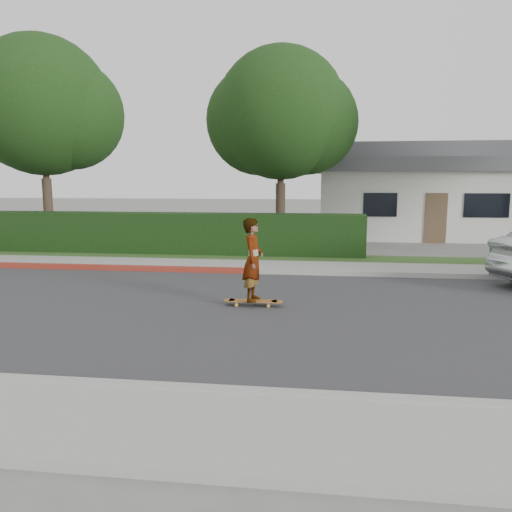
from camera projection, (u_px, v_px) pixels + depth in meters
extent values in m
plane|color=slate|center=(173.00, 309.00, 10.30)|extent=(120.00, 120.00, 0.00)
cube|color=#2D2D30|center=(173.00, 309.00, 10.30)|extent=(60.00, 8.00, 0.01)
cube|color=#9E9E99|center=(78.00, 386.00, 6.27)|extent=(60.00, 0.20, 0.15)
cube|color=gray|center=(39.00, 421.00, 5.39)|extent=(60.00, 1.60, 0.12)
cube|color=#9E9E99|center=(214.00, 270.00, 14.31)|extent=(60.00, 0.20, 0.15)
cube|color=maroon|center=(51.00, 266.00, 14.94)|extent=(12.00, 0.21, 0.15)
cube|color=gray|center=(221.00, 265.00, 15.20)|extent=(60.00, 1.60, 0.12)
cube|color=#2D4C1E|center=(230.00, 258.00, 16.77)|extent=(60.00, 1.60, 0.10)
cube|color=black|center=(149.00, 234.00, 17.63)|extent=(15.00, 1.00, 1.50)
cylinder|color=#33261C|center=(49.00, 213.00, 19.38)|extent=(0.36, 0.36, 2.70)
cylinder|color=#33261C|center=(45.00, 161.00, 19.07)|extent=(0.24, 0.24, 2.25)
sphere|color=black|center=(42.00, 106.00, 18.77)|extent=(5.20, 5.20, 5.20)
sphere|color=black|center=(28.00, 113.00, 19.29)|extent=(4.42, 4.42, 4.42)
sphere|color=black|center=(69.00, 115.00, 18.99)|extent=(4.16, 4.16, 4.16)
cylinder|color=#33261C|center=(280.00, 217.00, 18.75)|extent=(0.36, 0.36, 2.52)
cylinder|color=#33261C|center=(281.00, 166.00, 18.46)|extent=(0.24, 0.24, 2.10)
sphere|color=black|center=(281.00, 113.00, 18.18)|extent=(4.80, 4.80, 4.80)
sphere|color=black|center=(261.00, 121.00, 18.70)|extent=(4.08, 4.08, 4.08)
sphere|color=black|center=(306.00, 122.00, 18.41)|extent=(3.84, 3.84, 3.84)
cube|color=beige|center=(422.00, 203.00, 24.76)|extent=(10.00, 8.00, 3.00)
cube|color=#4C4C51|center=(424.00, 166.00, 24.49)|extent=(10.60, 8.60, 0.60)
cube|color=#4C4C51|center=(424.00, 154.00, 24.40)|extent=(8.40, 6.40, 0.80)
cube|color=black|center=(380.00, 205.00, 21.12)|extent=(1.40, 0.06, 1.00)
cube|color=black|center=(487.00, 205.00, 20.58)|extent=(1.80, 0.06, 1.00)
cube|color=brown|center=(436.00, 218.00, 20.91)|extent=(0.90, 0.06, 2.10)
cylinder|color=gold|center=(237.00, 305.00, 10.46)|extent=(0.07, 0.04, 0.07)
cylinder|color=gold|center=(238.00, 303.00, 10.65)|extent=(0.07, 0.04, 0.07)
cylinder|color=gold|center=(268.00, 306.00, 10.38)|extent=(0.07, 0.04, 0.07)
cylinder|color=gold|center=(269.00, 304.00, 10.57)|extent=(0.07, 0.04, 0.07)
cube|color=silver|center=(237.00, 302.00, 10.54)|extent=(0.06, 0.20, 0.03)
cube|color=silver|center=(269.00, 303.00, 10.47)|extent=(0.06, 0.20, 0.03)
cube|color=brown|center=(253.00, 301.00, 10.50)|extent=(1.01, 0.26, 0.02)
cylinder|color=brown|center=(229.00, 300.00, 10.56)|extent=(0.25, 0.25, 0.02)
cylinder|color=brown|center=(277.00, 302.00, 10.45)|extent=(0.25, 0.25, 0.02)
imported|color=white|center=(253.00, 260.00, 10.37)|extent=(0.46, 0.66, 1.74)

